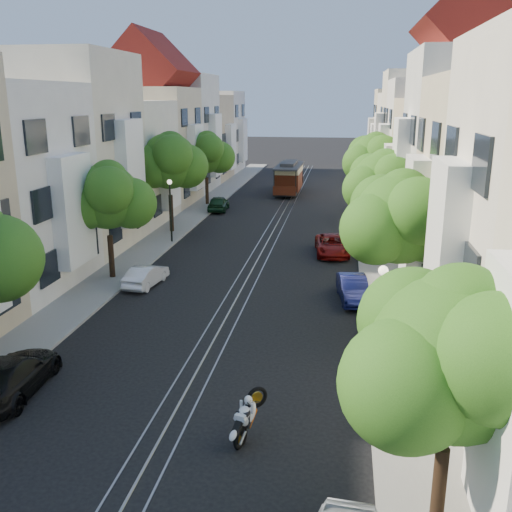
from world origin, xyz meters
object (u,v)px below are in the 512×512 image
at_px(tree_e_c, 384,184).
at_px(tree_e_d, 375,159).
at_px(lamp_west, 170,201).
at_px(parked_car_w_mid, 146,276).
at_px(parked_car_e_mid, 353,289).
at_px(parked_car_w_near, 12,375).
at_px(tree_e_b, 401,221).
at_px(tree_w_d, 207,154).
at_px(parked_car_w_far, 219,203).
at_px(tree_e_a, 455,362).
at_px(sportbike_rider, 247,415).
at_px(tree_w_c, 170,162).
at_px(tree_w_b, 108,198).
at_px(lamp_east, 381,308).
at_px(parked_car_e_far, 332,245).
at_px(cable_car, 289,176).

xyz_separation_m(tree_e_c, tree_e_d, (0.00, 11.00, 0.27)).
relative_size(lamp_west, parked_car_w_mid, 1.26).
height_order(parked_car_e_mid, parked_car_w_near, parked_car_w_near).
relative_size(tree_e_b, tree_w_d, 1.03).
distance_m(lamp_west, parked_car_w_far, 11.72).
xyz_separation_m(parked_car_e_mid, parked_car_w_mid, (-10.60, 0.65, -0.05)).
distance_m(tree_e_a, sportbike_rider, 6.86).
height_order(tree_w_d, parked_car_w_mid, tree_w_d).
bearing_deg(parked_car_w_mid, tree_e_c, -143.94).
distance_m(tree_e_b, parked_car_e_mid, 5.68).
bearing_deg(tree_w_d, tree_w_c, -90.00).
relative_size(sportbike_rider, parked_car_w_near, 0.36).
height_order(tree_w_b, lamp_west, tree_w_b).
bearing_deg(tree_e_b, lamp_east, -100.93).
relative_size(lamp_east, sportbike_rider, 2.58).
xyz_separation_m(tree_e_a, parked_car_e_far, (-2.86, 23.79, -3.80)).
relative_size(tree_w_b, lamp_west, 1.51).
relative_size(parked_car_w_mid, parked_car_w_far, 0.87).
bearing_deg(parked_car_e_mid, tree_e_d, 77.42).
xyz_separation_m(tree_w_d, parked_car_w_far, (1.54, -2.48, -3.95)).
relative_size(tree_e_c, tree_e_d, 0.95).
height_order(tree_e_b, sportbike_rider, tree_e_b).
bearing_deg(cable_car, parked_car_e_mid, -77.76).
distance_m(tree_w_b, parked_car_w_far, 19.93).
bearing_deg(parked_car_w_far, lamp_west, 82.86).
relative_size(tree_w_b, parked_car_e_mid, 1.73).
bearing_deg(tree_e_b, parked_car_w_far, 117.68).
bearing_deg(parked_car_w_mid, lamp_west, -74.71).
bearing_deg(tree_w_c, tree_e_c, -19.15).
relative_size(tree_e_b, tree_w_c, 0.94).
bearing_deg(parked_car_w_far, tree_w_d, -61.86).
xyz_separation_m(sportbike_rider, parked_car_w_mid, (-7.47, 12.85, -0.22)).
relative_size(tree_e_b, tree_e_d, 0.98).
xyz_separation_m(tree_e_d, parked_car_w_near, (-12.86, -29.26, -4.21)).
height_order(tree_e_d, tree_w_b, tree_e_d).
xyz_separation_m(tree_e_d, cable_car, (-7.76, 12.63, -3.14)).
bearing_deg(tree_e_a, lamp_west, 118.45).
height_order(parked_car_w_near, parked_car_w_mid, parked_car_w_near).
bearing_deg(tree_w_d, tree_e_b, -61.93).
relative_size(tree_e_a, parked_car_w_far, 1.65).
bearing_deg(tree_w_c, parked_car_e_mid, -44.41).
distance_m(parked_car_e_mid, parked_car_w_mid, 10.62).
distance_m(tree_e_d, tree_w_b, 22.28).
relative_size(tree_e_c, sportbike_rider, 4.04).
xyz_separation_m(tree_w_c, parked_car_w_far, (1.54, 8.52, -4.42)).
xyz_separation_m(tree_w_d, sportbike_rider, (9.61, -35.68, -3.83)).
distance_m(tree_e_c, tree_w_c, 15.25).
bearing_deg(parked_car_e_far, lamp_east, -89.10).
distance_m(tree_e_c, parked_car_e_far, 4.98).
xyz_separation_m(tree_w_d, lamp_east, (13.44, -31.98, -1.75)).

